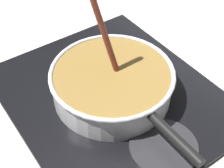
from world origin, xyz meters
TOP-DOWN VIEW (x-y plane):
  - ground at (0.00, 0.00)m, footprint 2.40×1.60m
  - hob_plate at (0.13, 0.10)m, footprint 0.56×0.48m
  - burner_ring at (0.13, 0.10)m, footprint 0.17×0.17m
  - spare_burner at (0.32, 0.10)m, footprint 0.15×0.15m
  - cooking_pan at (0.13, 0.10)m, footprint 0.44×0.30m

SIDE VIEW (x-z plane):
  - ground at x=0.00m, z-range -0.04..0.00m
  - hob_plate at x=0.13m, z-range 0.00..0.01m
  - spare_burner at x=0.32m, z-range 0.01..0.02m
  - burner_ring at x=0.13m, z-range 0.01..0.02m
  - cooking_pan at x=0.13m, z-range -0.12..0.23m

